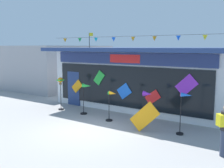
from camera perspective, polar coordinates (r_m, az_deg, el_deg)
name	(u,v)px	position (r m, az deg, el deg)	size (l,w,h in m)	color
ground_plane	(87,130)	(11.12, -5.43, -9.94)	(80.00, 80.00, 0.00)	#9E9B99
kite_shop_building	(149,76)	(15.83, 8.19, 1.82)	(10.25, 6.81, 4.64)	silver
wind_spinner_far_left	(60,85)	(14.47, -11.25, -0.27)	(0.31, 0.31, 1.80)	black
wind_spinner_left	(86,93)	(13.27, -5.80, -2.07)	(0.65, 0.35, 1.60)	black
wind_spinner_center_left	(111,102)	(12.02, -0.16, -4.07)	(0.60, 0.32, 1.42)	black
wind_spinner_center_right	(146,100)	(11.31, 7.51, -3.57)	(0.51, 0.28, 1.57)	black
wind_spinner_right	(184,107)	(10.49, 15.55, -4.91)	(0.57, 0.29, 1.70)	black
display_kite_on_ground	(145,117)	(10.69, 7.16, -7.14)	(0.65, 0.03, 1.18)	orange
neighbour_building	(54,66)	(23.50, -12.58, 3.87)	(7.05, 8.00, 3.54)	#99999E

